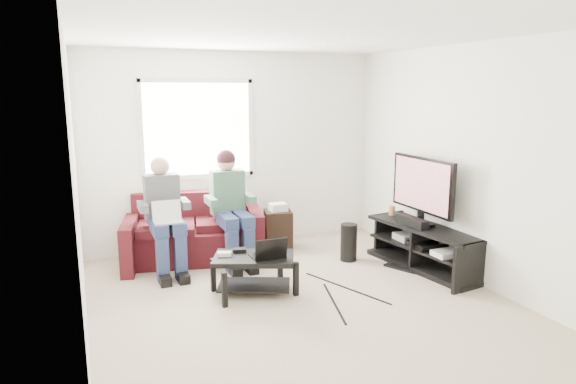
{
  "coord_description": "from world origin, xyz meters",
  "views": [
    {
      "loc": [
        -1.97,
        -4.38,
        2.1
      ],
      "look_at": [
        0.09,
        0.6,
        1.02
      ],
      "focal_mm": 32.0,
      "sensor_mm": 36.0,
      "label": 1
    }
  ],
  "objects_px": {
    "end_table": "(278,228)",
    "sofa": "(194,235)",
    "tv": "(422,187)",
    "subwoofer": "(349,242)",
    "coffee_table": "(254,266)",
    "tv_stand": "(424,250)"
  },
  "relations": [
    {
      "from": "end_table",
      "to": "sofa",
      "type": "bearing_deg",
      "value": 179.94
    },
    {
      "from": "tv",
      "to": "subwoofer",
      "type": "height_order",
      "value": "tv"
    },
    {
      "from": "coffee_table",
      "to": "tv",
      "type": "xyz_separation_m",
      "value": [
        2.12,
        0.06,
        0.68
      ]
    },
    {
      "from": "subwoofer",
      "to": "sofa",
      "type": "bearing_deg",
      "value": 155.35
    },
    {
      "from": "sofa",
      "to": "coffee_table",
      "type": "distance_m",
      "value": 1.41
    },
    {
      "from": "tv_stand",
      "to": "tv",
      "type": "height_order",
      "value": "tv"
    },
    {
      "from": "coffee_table",
      "to": "tv_stand",
      "type": "height_order",
      "value": "tv_stand"
    },
    {
      "from": "sofa",
      "to": "end_table",
      "type": "height_order",
      "value": "sofa"
    },
    {
      "from": "tv_stand",
      "to": "end_table",
      "type": "relative_size",
      "value": 2.62
    },
    {
      "from": "tv",
      "to": "end_table",
      "type": "relative_size",
      "value": 1.78
    },
    {
      "from": "sofa",
      "to": "tv_stand",
      "type": "bearing_deg",
      "value": -29.89
    },
    {
      "from": "end_table",
      "to": "coffee_table",
      "type": "bearing_deg",
      "value": -120.51
    },
    {
      "from": "sofa",
      "to": "end_table",
      "type": "xyz_separation_m",
      "value": [
        1.13,
        -0.0,
        -0.03
      ]
    },
    {
      "from": "sofa",
      "to": "end_table",
      "type": "relative_size",
      "value": 3.07
    },
    {
      "from": "coffee_table",
      "to": "end_table",
      "type": "bearing_deg",
      "value": 59.49
    },
    {
      "from": "coffee_table",
      "to": "sofa",
      "type": "bearing_deg",
      "value": 103.35
    },
    {
      "from": "tv",
      "to": "end_table",
      "type": "xyz_separation_m",
      "value": [
        -1.32,
        1.31,
        -0.7
      ]
    },
    {
      "from": "coffee_table",
      "to": "subwoofer",
      "type": "xyz_separation_m",
      "value": [
        1.44,
        0.56,
        -0.07
      ]
    },
    {
      "from": "tv_stand",
      "to": "tv",
      "type": "distance_m",
      "value": 0.75
    },
    {
      "from": "subwoofer",
      "to": "tv_stand",
      "type": "bearing_deg",
      "value": -41.02
    },
    {
      "from": "subwoofer",
      "to": "end_table",
      "type": "height_order",
      "value": "end_table"
    },
    {
      "from": "tv_stand",
      "to": "end_table",
      "type": "bearing_deg",
      "value": 133.18
    }
  ]
}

